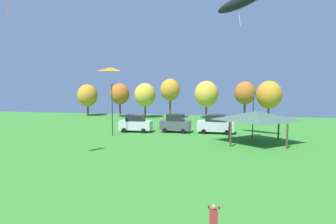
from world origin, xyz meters
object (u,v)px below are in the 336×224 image
person_standing_near_foreground (214,221)px  kite_flying_0 (111,73)px  park_pavilion (256,116)px  light_post_2 (112,107)px  parked_car_third_from_left (216,124)px  treeline_tree_5 (245,93)px  treeline_tree_1 (120,94)px  treeline_tree_6 (269,95)px  light_post_0 (253,113)px  treeline_tree_0 (88,95)px  parked_car_second_from_left (175,123)px  kite_flying_1 (240,2)px  parked_car_leftmost (136,123)px  treeline_tree_4 (206,94)px  treeline_tree_3 (170,90)px  treeline_tree_2 (145,95)px

person_standing_near_foreground → kite_flying_0: size_ratio=0.67×
park_pavilion → light_post_2: 17.46m
parked_car_third_from_left → treeline_tree_5: (4.73, 13.32, 3.61)m
park_pavilion → person_standing_near_foreground: bearing=-100.9°
treeline_tree_1 → treeline_tree_6: size_ratio=0.93×
light_post_0 → treeline_tree_0: treeline_tree_0 is taller
parked_car_second_from_left → light_post_2: size_ratio=0.63×
kite_flying_1 → parked_car_third_from_left: (-2.43, 5.71, -14.13)m
kite_flying_1 → parked_car_leftmost: 20.04m
park_pavilion → treeline_tree_4: treeline_tree_4 is taller
treeline_tree_0 → treeline_tree_3: size_ratio=0.86×
person_standing_near_foreground → treeline_tree_6: bearing=47.9°
person_standing_near_foreground → treeline_tree_0: bearing=90.2°
parked_car_second_from_left → light_post_2: (-7.47, -3.98, 2.48)m
person_standing_near_foreground → treeline_tree_6: (8.76, 42.96, 3.48)m
treeline_tree_2 → treeline_tree_5: treeline_tree_5 is taller
light_post_0 → treeline_tree_3: treeline_tree_3 is taller
kite_flying_0 → light_post_2: kite_flying_0 is taller
parked_car_second_from_left → light_post_0: bearing=-9.0°
light_post_0 → treeline_tree_5: bearing=89.1°
light_post_2 → treeline_tree_4: size_ratio=0.95×
parked_car_second_from_left → park_pavilion: size_ratio=0.56×
kite_flying_0 → parked_car_third_from_left: (14.81, -0.96, -6.76)m
kite_flying_0 → treeline_tree_3: size_ratio=0.36×
kite_flying_0 → parked_car_second_from_left: 11.64m
treeline_tree_5 → parked_car_third_from_left: bearing=-109.5°
parked_car_third_from_left → treeline_tree_1: 24.16m
park_pavilion → treeline_tree_3: size_ratio=1.01×
treeline_tree_2 → treeline_tree_6: size_ratio=0.94×
parked_car_leftmost → treeline_tree_1: 18.00m
person_standing_near_foreground → treeline_tree_0: 50.32m
treeline_tree_2 → park_pavilion: bearing=-48.8°
kite_flying_1 → treeline_tree_4: kite_flying_1 is taller
light_post_0 → treeline_tree_6: treeline_tree_6 is taller
kite_flying_0 → treeline_tree_1: 15.16m
kite_flying_0 → treeline_tree_2: kite_flying_0 is taller
parked_car_leftmost → treeline_tree_4: (8.83, 16.22, 3.37)m
kite_flying_0 → treeline_tree_6: size_ratio=0.38×
kite_flying_1 → treeline_tree_2: kite_flying_1 is taller
park_pavilion → treeline_tree_2: (-17.90, 20.43, 1.22)m
light_post_2 → treeline_tree_3: 19.49m
treeline_tree_6 → light_post_2: bearing=-138.1°
kite_flying_1 → treeline_tree_1: size_ratio=0.86×
parked_car_leftmost → parked_car_second_from_left: size_ratio=1.06×
person_standing_near_foreground → parked_car_leftmost: 28.86m
parked_car_second_from_left → treeline_tree_2: size_ratio=0.64×
light_post_0 → treeline_tree_4: bearing=109.8°
treeline_tree_3 → light_post_0: bearing=-53.0°
light_post_2 → treeline_tree_0: size_ratio=1.05×
treeline_tree_0 → treeline_tree_4: 23.40m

